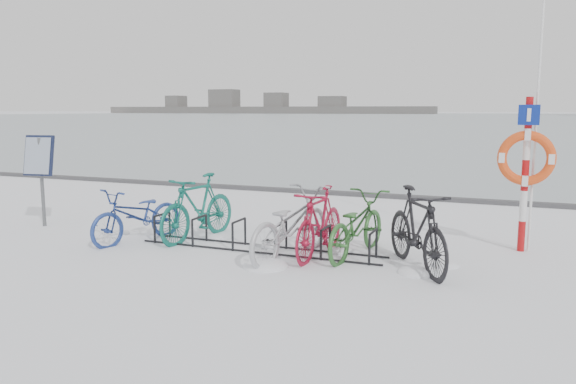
# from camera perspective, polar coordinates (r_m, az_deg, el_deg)

# --- Properties ---
(ground) EXTENTS (900.00, 900.00, 0.00)m
(ground) POSITION_cam_1_polar(r_m,az_deg,el_deg) (8.85, -2.89, -5.89)
(ground) COLOR white
(ground) RESTS_ON ground
(ice_sheet) EXTENTS (400.00, 298.00, 0.02)m
(ice_sheet) POSITION_cam_1_polar(r_m,az_deg,el_deg) (162.84, 20.71, 7.11)
(ice_sheet) COLOR #A3B1B8
(ice_sheet) RESTS_ON ground
(quay_edge) EXTENTS (400.00, 0.25, 0.10)m
(quay_edge) POSITION_cam_1_polar(r_m,az_deg,el_deg) (14.31, 7.02, -0.23)
(quay_edge) COLOR #3F3F42
(quay_edge) RESTS_ON ground
(bike_rack) EXTENTS (4.00, 0.48, 0.46)m
(bike_rack) POSITION_cam_1_polar(r_m,az_deg,el_deg) (8.80, -2.89, -4.75)
(bike_rack) COLOR black
(bike_rack) RESTS_ON ground
(info_board) EXTENTS (0.60, 0.31, 1.71)m
(info_board) POSITION_cam_1_polar(r_m,az_deg,el_deg) (11.38, -23.94, 2.89)
(info_board) COLOR #595B5E
(info_board) RESTS_ON ground
(lifebuoy_station) EXTENTS (0.83, 0.23, 4.31)m
(lifebuoy_station) POSITION_cam_1_polar(r_m,az_deg,el_deg) (9.20, 23.08, 3.14)
(lifebuoy_station) COLOR #A80D10
(lifebuoy_station) RESTS_ON ground
(shoreline) EXTENTS (180.00, 12.00, 9.50)m
(shoreline) POSITION_cam_1_polar(r_m,az_deg,el_deg) (295.78, -3.36, 8.52)
(shoreline) COLOR #525252
(shoreline) RESTS_ON ground
(bike_0) EXTENTS (1.09, 1.90, 0.94)m
(bike_0) POSITION_cam_1_polar(r_m,az_deg,el_deg) (9.67, -15.01, -2.07)
(bike_0) COLOR navy
(bike_0) RESTS_ON ground
(bike_1) EXTENTS (0.81, 1.95, 1.14)m
(bike_1) POSITION_cam_1_polar(r_m,az_deg,el_deg) (9.61, -9.13, -1.37)
(bike_1) COLOR #126052
(bike_1) RESTS_ON ground
(bike_2) EXTENTS (1.08, 2.14, 1.07)m
(bike_2) POSITION_cam_1_polar(r_m,az_deg,el_deg) (8.28, 0.24, -3.06)
(bike_2) COLOR #A3A5AA
(bike_2) RESTS_ON ground
(bike_3) EXTENTS (0.60, 1.81, 1.07)m
(bike_3) POSITION_cam_1_polar(r_m,az_deg,el_deg) (8.40, 3.24, -2.91)
(bike_3) COLOR maroon
(bike_3) RESTS_ON ground
(bike_4) EXTENTS (0.93, 1.96, 0.99)m
(bike_4) POSITION_cam_1_polar(r_m,az_deg,el_deg) (8.49, 6.95, -3.12)
(bike_4) COLOR #2D622B
(bike_4) RESTS_ON ground
(bike_5) EXTENTS (1.49, 1.93, 1.16)m
(bike_5) POSITION_cam_1_polar(r_m,az_deg,el_deg) (7.92, 13.00, -3.48)
(bike_5) COLOR black
(bike_5) RESTS_ON ground
(snow_drifts) EXTENTS (5.98, 1.99, 0.22)m
(snow_drifts) POSITION_cam_1_polar(r_m,az_deg,el_deg) (8.31, 1.48, -6.82)
(snow_drifts) COLOR white
(snow_drifts) RESTS_ON ground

